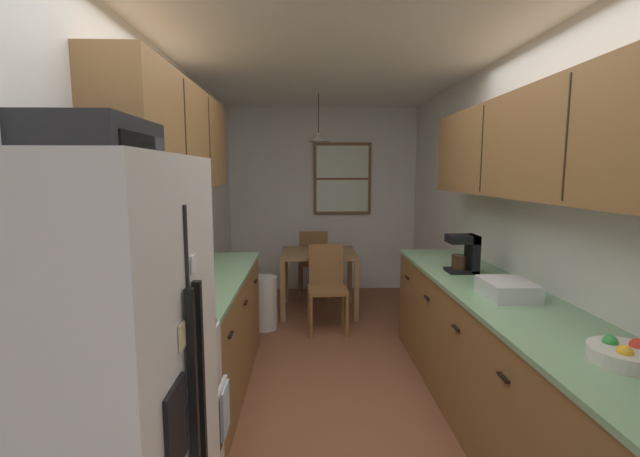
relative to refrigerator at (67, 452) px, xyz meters
The scene contains 23 objects.
ground_plane 2.58m from the refrigerator, 67.47° to the left, with size 12.00×12.00×0.00m, color brown.
wall_left 2.33m from the refrigerator, 100.44° to the left, with size 0.10×9.00×2.55m, color silver.
wall_right 3.24m from the refrigerator, 44.61° to the left, with size 0.10×9.00×2.55m, color silver.
wall_back 5.01m from the refrigerator, 79.21° to the left, with size 4.40×0.10×2.55m, color silver.
ceiling_slab 2.99m from the refrigerator, 67.47° to the left, with size 4.40×9.00×0.08m, color white.
refrigerator is the anchor object (origin of this frame).
stove_range 0.78m from the refrigerator, 95.07° to the left, with size 0.66×0.59×1.10m.
microwave_over_range 1.10m from the refrigerator, 104.42° to the left, with size 0.39×0.57×0.36m.
counter_left 1.98m from the refrigerator, 91.94° to the left, with size 0.64×1.94×0.90m.
upper_cabinets_left 2.16m from the refrigerator, 96.22° to the left, with size 0.33×2.02×0.71m.
counter_right 2.40m from the refrigerator, 35.18° to the left, with size 0.64×3.27×0.90m.
upper_cabinets_right 2.64m from the refrigerator, 32.34° to the left, with size 0.33×2.95×0.64m.
dining_table 3.94m from the refrigerator, 77.61° to the left, with size 0.88×0.80×0.72m.
dining_chair_near 3.38m from the refrigerator, 74.23° to the left, with size 0.42×0.42×0.90m.
dining_chair_far 4.53m from the refrigerator, 79.83° to the left, with size 0.42×0.42×0.90m.
pendant_light 4.11m from the refrigerator, 77.61° to the left, with size 0.24×0.24×0.54m.
back_window 5.03m from the refrigerator, 76.03° to the left, with size 0.80×0.05×0.99m.
trash_bin 3.34m from the refrigerator, 85.92° to the left, with size 0.30×0.30×0.56m, color silver.
storage_canister 1.13m from the refrigerator, 93.35° to the left, with size 0.11×0.11×0.16m.
dish_towel 0.94m from the refrigerator, 70.25° to the left, with size 0.02×0.16×0.24m, color silver.
coffee_maker 2.78m from the refrigerator, 46.46° to the left, with size 0.22×0.18×0.29m.
fruit_bowl 2.02m from the refrigerator, 12.28° to the left, with size 0.27×0.27×0.09m.
dish_rack 2.36m from the refrigerator, 35.01° to the left, with size 0.28×0.34×0.10m, color silver.
Camera 1 is at (-0.24, -2.43, 1.66)m, focal length 24.16 mm.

